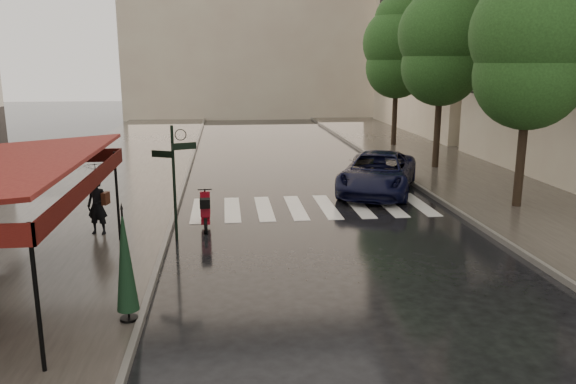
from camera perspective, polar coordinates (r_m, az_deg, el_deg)
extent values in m
plane|color=black|center=(12.72, -6.84, -8.73)|extent=(120.00, 120.00, 0.00)
cube|color=#38332D|center=(24.71, -17.24, 1.65)|extent=(6.00, 60.00, 0.12)
cube|color=#38332D|center=(26.28, 16.22, 2.37)|extent=(5.50, 60.00, 0.12)
cube|color=#595651|center=(24.32, -10.17, 1.89)|extent=(0.12, 60.00, 0.16)
cube|color=#595651|center=(25.33, 10.36, 2.33)|extent=(0.12, 60.00, 0.16)
cube|color=silver|center=(18.45, -8.95, -1.84)|extent=(0.50, 3.20, 0.01)
cube|color=silver|center=(18.43, -5.69, -1.76)|extent=(0.50, 3.20, 0.01)
cube|color=silver|center=(18.47, -2.43, -1.67)|extent=(0.50, 3.20, 0.01)
cube|color=silver|center=(18.57, 0.81, -1.58)|extent=(0.50, 3.20, 0.01)
cube|color=silver|center=(18.73, 4.00, -1.49)|extent=(0.50, 3.20, 0.01)
cube|color=silver|center=(18.94, 7.12, -1.39)|extent=(0.50, 3.20, 0.01)
cube|color=silver|center=(19.21, 10.17, -1.29)|extent=(0.50, 3.20, 0.01)
cube|color=silver|center=(19.53, 13.12, -1.19)|extent=(0.50, 3.20, 0.01)
cube|color=#3E0809|center=(11.87, -19.42, 0.88)|extent=(0.04, 7.00, 0.35)
cylinder|color=black|center=(9.20, -24.15, -9.88)|extent=(0.07, 0.07, 2.35)
cylinder|color=black|center=(15.22, -16.96, -0.44)|extent=(0.07, 0.07, 2.35)
cylinder|color=black|center=(15.21, -11.48, 0.84)|extent=(0.08, 0.08, 3.10)
cube|color=black|center=(15.01, -10.51, 4.61)|extent=(0.62, 0.26, 0.18)
cube|color=black|center=(15.09, -12.68, 3.78)|extent=(0.56, 0.29, 0.18)
cylinder|color=black|center=(19.44, 22.71, 4.81)|extent=(0.28, 0.28, 4.26)
sphere|color=#183312|center=(19.29, 23.25, 10.84)|extent=(3.40, 3.40, 3.40)
sphere|color=#183312|center=(19.30, 23.61, 14.66)|extent=(3.80, 3.80, 3.80)
cylinder|color=black|center=(25.69, 14.99, 7.40)|extent=(0.28, 0.28, 4.48)
sphere|color=#183312|center=(25.58, 15.28, 12.21)|extent=(3.40, 3.40, 3.40)
sphere|color=#183312|center=(25.61, 15.47, 15.25)|extent=(3.80, 3.80, 3.80)
sphere|color=#183312|center=(25.70, 15.65, 18.10)|extent=(2.60, 2.60, 2.60)
cylinder|color=black|center=(32.35, 10.81, 8.59)|extent=(0.28, 0.28, 4.37)
sphere|color=#183312|center=(32.26, 10.98, 12.32)|extent=(3.40, 3.40, 3.40)
sphere|color=#183312|center=(32.28, 11.08, 14.67)|extent=(3.80, 3.80, 3.80)
sphere|color=#183312|center=(32.34, 11.18, 16.88)|extent=(2.60, 2.60, 2.60)
imported|color=black|center=(16.05, -18.79, -1.35)|extent=(0.64, 0.50, 1.56)
imported|color=black|center=(15.81, -19.10, 2.85)|extent=(1.13, 1.14, 0.85)
cube|color=#462012|center=(15.89, -18.04, -0.61)|extent=(0.19, 0.31, 0.33)
cylinder|color=black|center=(15.94, -8.36, -3.42)|extent=(0.10, 0.44, 0.44)
cylinder|color=black|center=(17.03, -8.37, -2.34)|extent=(0.10, 0.44, 0.44)
cube|color=maroon|center=(16.48, -8.37, -2.60)|extent=(0.29, 1.19, 0.09)
cube|color=maroon|center=(16.19, -8.40, -1.89)|extent=(0.29, 0.51, 0.25)
cube|color=maroon|center=(16.79, -8.41, -1.09)|extent=(0.29, 0.12, 0.68)
cylinder|color=black|center=(16.79, -8.46, 0.25)|extent=(0.42, 0.05, 0.03)
cube|color=black|center=(15.79, -8.44, -1.15)|extent=(0.30, 0.28, 0.25)
imported|color=black|center=(20.87, 9.11, 1.95)|extent=(4.31, 5.84, 1.48)
cylinder|color=black|center=(10.87, -15.83, -12.25)|extent=(0.33, 0.33, 0.05)
cylinder|color=black|center=(10.48, -16.19, -7.09)|extent=(0.04, 0.04, 2.03)
cone|color=black|center=(10.44, -16.22, -6.56)|extent=(0.40, 0.40, 1.93)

